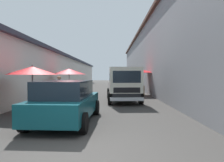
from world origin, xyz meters
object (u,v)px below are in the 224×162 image
Objects in this scene: delivery_truck at (124,85)px; vendor_by_crates at (59,88)px; plastic_stool at (87,93)px; fruit_stall_far_left at (138,74)px; fruit_stall_mid_lane at (33,76)px; fruit_stall_near_left at (69,74)px; hatchback_car at (66,101)px.

vendor_by_crates is at bearing 102.69° from delivery_truck.
delivery_truck is 4.12m from plastic_stool.
fruit_stall_mid_lane is at bearing 144.97° from fruit_stall_far_left.
fruit_stall_far_left is at bearing -17.05° from delivery_truck.
fruit_stall_near_left reaches higher than fruit_stall_mid_lane.
fruit_stall_mid_lane is (-7.88, 5.52, -0.13)m from fruit_stall_far_left.
fruit_stall_far_left is 10.28m from hatchback_car.
delivery_truck reaches higher than vendor_by_crates.
fruit_stall_far_left is 1.26× the size of fruit_stall_mid_lane.
fruit_stall_far_left is at bearing -42.74° from vendor_by_crates.
vendor_by_crates is (-4.11, -0.37, -0.79)m from fruit_stall_near_left.
plastic_stool is at bearing 111.10° from fruit_stall_far_left.
fruit_stall_far_left reaches higher than fruit_stall_near_left.
hatchback_car is at bearing -177.59° from plastic_stool.
fruit_stall_mid_lane reaches higher than vendor_by_crates.
delivery_truck is at bearing -139.88° from plastic_stool.
hatchback_car is 2.50× the size of vendor_by_crates.
fruit_stall_mid_lane is at bearing 128.15° from delivery_truck.
fruit_stall_far_left is 7.51m from vendor_by_crates.
fruit_stall_near_left is 8.40m from hatchback_car.
vendor_by_crates is (4.05, 1.36, 0.18)m from hatchback_car.
fruit_stall_near_left reaches higher than delivery_truck.
fruit_stall_far_left is 1.71× the size of vendor_by_crates.
fruit_stall_mid_lane is at bearing 166.85° from plastic_stool.
vendor_by_crates is 4.10m from plastic_stool.
fruit_stall_near_left is 4.21m from vendor_by_crates.
hatchback_car is 9.17× the size of plastic_stool.
delivery_truck is at bearing -77.31° from vendor_by_crates.
fruit_stall_near_left is 0.51× the size of delivery_truck.
delivery_truck is (3.21, -4.09, -0.55)m from fruit_stall_mid_lane.
fruit_stall_mid_lane is at bearing 169.26° from vendor_by_crates.
fruit_stall_near_left is at bearing 11.92° from hatchback_car.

